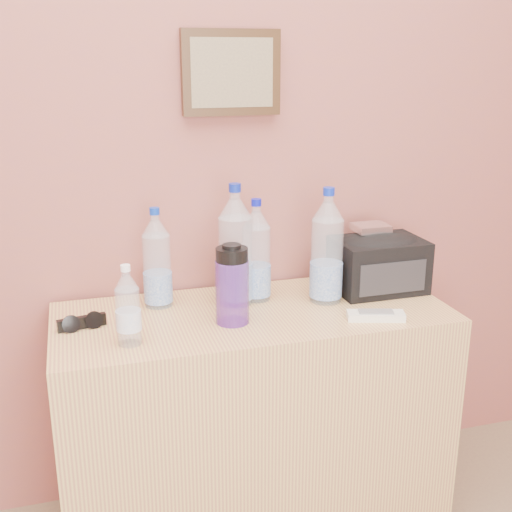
{
  "coord_description": "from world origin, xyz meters",
  "views": [
    {
      "loc": [
        -0.27,
        0.04,
        1.44
      ],
      "look_at": [
        0.21,
        1.71,
        0.91
      ],
      "focal_mm": 45.0,
      "sensor_mm": 36.0,
      "label": 1
    }
  ],
  "objects_px": {
    "pet_small": "(128,310)",
    "nalgene_bottle": "(232,285)",
    "pet_large_b": "(256,256)",
    "ac_remote": "(376,316)",
    "pet_large_d": "(327,252)",
    "pet_large_c": "(235,252)",
    "toiletry_bag": "(378,261)",
    "foil_packet": "(371,228)",
    "dresser": "(253,419)",
    "sunglasses": "(82,322)",
    "pet_large_a": "(157,263)"
  },
  "relations": [
    {
      "from": "nalgene_bottle",
      "to": "foil_packet",
      "type": "xyz_separation_m",
      "value": [
        0.5,
        0.16,
        0.09
      ]
    },
    {
      "from": "pet_large_b",
      "to": "pet_large_c",
      "type": "height_order",
      "value": "pet_large_c"
    },
    {
      "from": "dresser",
      "to": "pet_large_d",
      "type": "bearing_deg",
      "value": 5.8
    },
    {
      "from": "pet_small",
      "to": "nalgene_bottle",
      "type": "distance_m",
      "value": 0.3
    },
    {
      "from": "pet_large_c",
      "to": "toiletry_bag",
      "type": "distance_m",
      "value": 0.47
    },
    {
      "from": "dresser",
      "to": "sunglasses",
      "type": "relative_size",
      "value": 8.68
    },
    {
      "from": "dresser",
      "to": "toiletry_bag",
      "type": "bearing_deg",
      "value": 9.27
    },
    {
      "from": "nalgene_bottle",
      "to": "pet_small",
      "type": "bearing_deg",
      "value": -167.88
    },
    {
      "from": "sunglasses",
      "to": "ac_remote",
      "type": "distance_m",
      "value": 0.83
    },
    {
      "from": "pet_large_d",
      "to": "sunglasses",
      "type": "height_order",
      "value": "pet_large_d"
    },
    {
      "from": "ac_remote",
      "to": "pet_small",
      "type": "bearing_deg",
      "value": -165.92
    },
    {
      "from": "pet_large_a",
      "to": "dresser",
      "type": "bearing_deg",
      "value": -26.12
    },
    {
      "from": "pet_large_b",
      "to": "sunglasses",
      "type": "bearing_deg",
      "value": -170.81
    },
    {
      "from": "pet_large_b",
      "to": "foil_packet",
      "type": "height_order",
      "value": "pet_large_b"
    },
    {
      "from": "pet_large_d",
      "to": "ac_remote",
      "type": "height_order",
      "value": "pet_large_d"
    },
    {
      "from": "pet_large_b",
      "to": "nalgene_bottle",
      "type": "distance_m",
      "value": 0.2
    },
    {
      "from": "ac_remote",
      "to": "foil_packet",
      "type": "bearing_deg",
      "value": 85.81
    },
    {
      "from": "pet_large_b",
      "to": "toiletry_bag",
      "type": "bearing_deg",
      "value": -4.07
    },
    {
      "from": "foil_packet",
      "to": "pet_large_c",
      "type": "bearing_deg",
      "value": -178.21
    },
    {
      "from": "pet_large_c",
      "to": "ac_remote",
      "type": "xyz_separation_m",
      "value": [
        0.35,
        -0.24,
        -0.15
      ]
    },
    {
      "from": "sunglasses",
      "to": "foil_packet",
      "type": "height_order",
      "value": "foil_packet"
    },
    {
      "from": "nalgene_bottle",
      "to": "sunglasses",
      "type": "xyz_separation_m",
      "value": [
        -0.41,
        0.07,
        -0.1
      ]
    },
    {
      "from": "pet_large_a",
      "to": "pet_large_c",
      "type": "distance_m",
      "value": 0.24
    },
    {
      "from": "pet_large_d",
      "to": "ac_remote",
      "type": "relative_size",
      "value": 2.17
    },
    {
      "from": "dresser",
      "to": "pet_small",
      "type": "bearing_deg",
      "value": -161.68
    },
    {
      "from": "pet_large_b",
      "to": "ac_remote",
      "type": "relative_size",
      "value": 1.94
    },
    {
      "from": "pet_small",
      "to": "ac_remote",
      "type": "xyz_separation_m",
      "value": [
        0.69,
        -0.03,
        -0.08
      ]
    },
    {
      "from": "pet_large_b",
      "to": "pet_large_c",
      "type": "distance_m",
      "value": 0.07
    },
    {
      "from": "pet_large_d",
      "to": "sunglasses",
      "type": "xyz_separation_m",
      "value": [
        -0.73,
        -0.01,
        -0.14
      ]
    },
    {
      "from": "ac_remote",
      "to": "pet_large_d",
      "type": "bearing_deg",
      "value": 131.38
    },
    {
      "from": "pet_large_a",
      "to": "toiletry_bag",
      "type": "bearing_deg",
      "value": -4.66
    },
    {
      "from": "pet_large_d",
      "to": "nalgene_bottle",
      "type": "bearing_deg",
      "value": -165.08
    },
    {
      "from": "pet_large_c",
      "to": "toiletry_bag",
      "type": "xyz_separation_m",
      "value": [
        0.47,
        -0.01,
        -0.07
      ]
    },
    {
      "from": "pet_large_b",
      "to": "ac_remote",
      "type": "bearing_deg",
      "value": -42.08
    },
    {
      "from": "nalgene_bottle",
      "to": "sunglasses",
      "type": "height_order",
      "value": "nalgene_bottle"
    },
    {
      "from": "dresser",
      "to": "nalgene_bottle",
      "type": "distance_m",
      "value": 0.49
    },
    {
      "from": "toiletry_bag",
      "to": "foil_packet",
      "type": "xyz_separation_m",
      "value": [
        -0.02,
        0.03,
        0.11
      ]
    },
    {
      "from": "pet_large_b",
      "to": "dresser",
      "type": "bearing_deg",
      "value": -110.91
    },
    {
      "from": "nalgene_bottle",
      "to": "foil_packet",
      "type": "height_order",
      "value": "nalgene_bottle"
    },
    {
      "from": "dresser",
      "to": "pet_large_b",
      "type": "relative_size",
      "value": 3.67
    },
    {
      "from": "pet_small",
      "to": "foil_packet",
      "type": "distance_m",
      "value": 0.83
    },
    {
      "from": "sunglasses",
      "to": "toiletry_bag",
      "type": "height_order",
      "value": "toiletry_bag"
    },
    {
      "from": "pet_small",
      "to": "sunglasses",
      "type": "xyz_separation_m",
      "value": [
        -0.12,
        0.14,
        -0.08
      ]
    },
    {
      "from": "pet_large_b",
      "to": "nalgene_bottle",
      "type": "bearing_deg",
      "value": -126.14
    },
    {
      "from": "pet_large_d",
      "to": "pet_large_c",
      "type": "bearing_deg",
      "value": 167.34
    },
    {
      "from": "nalgene_bottle",
      "to": "ac_remote",
      "type": "bearing_deg",
      "value": -13.42
    },
    {
      "from": "pet_large_a",
      "to": "ac_remote",
      "type": "bearing_deg",
      "value": -25.98
    },
    {
      "from": "pet_small",
      "to": "foil_packet",
      "type": "height_order",
      "value": "pet_small"
    },
    {
      "from": "ac_remote",
      "to": "foil_packet",
      "type": "distance_m",
      "value": 0.33
    },
    {
      "from": "foil_packet",
      "to": "pet_large_d",
      "type": "bearing_deg",
      "value": -157.46
    }
  ]
}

